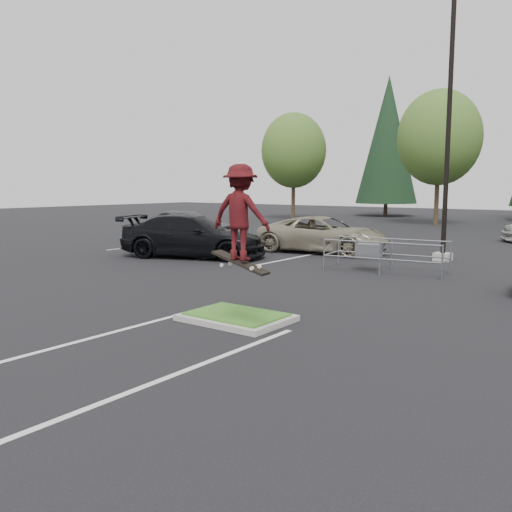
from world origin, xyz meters
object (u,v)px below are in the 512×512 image
Objects in this scene: car_l_black at (191,236)px; decid_a at (294,153)px; conif_a at (388,140)px; car_l_tan at (323,235)px; light_pole at (448,140)px; skateboarder at (240,213)px; car_l_grey at (185,225)px; cart_corral at (373,251)px; decid_b at (439,141)px.

decid_a is at bearing 3.25° from car_l_black.
car_l_tan is at bearing -71.57° from conif_a.
light_pole is 1.73× the size of car_l_black.
car_l_black is (6.00, -33.00, -6.25)m from conif_a.
light_pole is 5.05× the size of skateboarder.
car_l_black reaches higher than car_l_tan.
conif_a is 43.88m from skateboarder.
light_pole is 10.54m from car_l_black.
conif_a is at bearing 12.06° from car_l_tan.
car_l_grey is (1.32, -28.50, -6.25)m from conif_a.
car_l_grey reaches higher than car_l_tan.
light_pole is at bearing -105.98° from car_l_grey.
light_pole is 2.50× the size of cart_corral.
cart_corral is at bearing -67.21° from conif_a.
light_pole is 25.86m from decid_a.
decid_b is at bearing -37.48° from car_l_grey.
decid_b is at bearing -49.83° from conif_a.
conif_a is (-7.99, 9.47, 1.05)m from decid_b.
conif_a is 6.49× the size of skateboarder.
cart_corral is at bearing -51.64° from decid_a.
car_l_black is at bearing 135.75° from car_l_tan.
light_pole is 13.71m from car_l_grey.
light_pole reaches higher than car_l_grey.
car_l_tan is 0.95× the size of car_l_black.
decid_b is at bearing -86.82° from skateboarder.
car_l_grey is (-4.68, 4.50, -0.00)m from car_l_black.
conif_a is at bearing -9.93° from car_l_black.
car_l_black is at bearing -51.11° from skateboarder.
light_pole reaches higher than skateboarder.
light_pole is 2.04× the size of car_l_grey.
car_l_tan is at bearing -108.15° from car_l_grey.
decid_b is 24.18m from car_l_black.
light_pole reaches higher than cart_corral.
cart_corral is 9.21m from skateboarder.
cart_corral is 2.02× the size of skateboarder.
conif_a reaches higher than cart_corral.
decid_a is 12.02m from decid_b.
cart_corral is 0.81× the size of car_l_grey.
decid_a is 23.43m from car_l_tan.
car_l_black is at bearing -94.84° from decid_b.
decid_a is 1.60× the size of car_l_tan.
decid_b reaches higher than cart_corral.
decid_a is at bearing 121.29° from cart_corral.
light_pole is at bearing 68.67° from cart_corral.
conif_a is 3.21× the size of cart_corral.
conif_a reaches higher than car_l_grey.
light_pole is 6.29m from car_l_tan.
decid_a is 0.69× the size of conif_a.
light_pole is at bearing -79.77° from car_l_black.
decid_a reaches higher than skateboarder.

